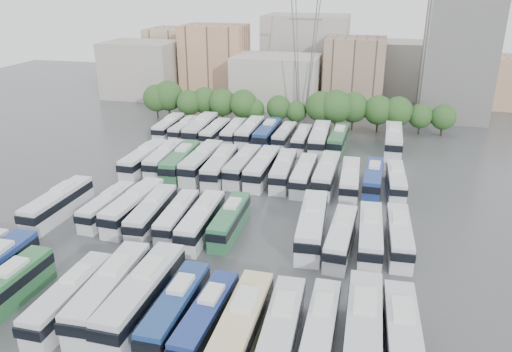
% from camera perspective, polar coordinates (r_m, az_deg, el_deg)
% --- Properties ---
extents(ground, '(220.00, 220.00, 0.00)m').
position_cam_1_polar(ground, '(66.98, -2.89, -4.08)').
color(ground, '#424447').
rests_on(ground, ground).
extents(tree_line, '(65.34, 8.18, 8.45)m').
position_cam_1_polar(tree_line, '(104.49, 3.07, 8.07)').
color(tree_line, black).
rests_on(tree_line, ground).
extents(city_buildings, '(102.00, 35.00, 20.00)m').
position_cam_1_polar(city_buildings, '(133.67, 2.77, 12.55)').
color(city_buildings, '#9E998E').
rests_on(city_buildings, ground).
extents(apartment_tower, '(14.00, 14.00, 26.00)m').
position_cam_1_polar(apartment_tower, '(118.02, 22.07, 12.34)').
color(apartment_tower, silver).
rests_on(apartment_tower, ground).
extents(electricity_pylon, '(9.00, 6.91, 33.83)m').
position_cam_1_polar(electricity_pylon, '(109.34, 5.65, 16.13)').
color(electricity_pylon, slate).
rests_on(electricity_pylon, ground).
extents(bus_r0_s2, '(3.04, 12.20, 3.80)m').
position_cam_1_polar(bus_r0_s2, '(53.36, -26.94, -11.65)').
color(bus_r0_s2, '#2E6C3C').
rests_on(bus_r0_s2, ground).
extents(bus_r0_s4, '(2.67, 11.79, 3.69)m').
position_cam_1_polar(bus_r0_s4, '(50.10, -20.48, -12.88)').
color(bus_r0_s4, silver).
rests_on(bus_r0_s4, ground).
extents(bus_r0_s5, '(3.27, 13.12, 4.09)m').
position_cam_1_polar(bus_r0_s5, '(49.58, -16.38, -12.43)').
color(bus_r0_s5, silver).
rests_on(bus_r0_s5, ground).
extents(bus_r0_s6, '(3.26, 13.68, 4.27)m').
position_cam_1_polar(bus_r0_s6, '(48.14, -12.83, -13.04)').
color(bus_r0_s6, silver).
rests_on(bus_r0_s6, ground).
extents(bus_r0_s7, '(2.68, 11.64, 3.64)m').
position_cam_1_polar(bus_r0_s7, '(46.35, -9.16, -14.74)').
color(bus_r0_s7, navy).
rests_on(bus_r0_s7, ground).
extents(bus_r0_s8, '(2.94, 11.27, 3.50)m').
position_cam_1_polar(bus_r0_s8, '(45.05, -5.69, -15.86)').
color(bus_r0_s8, navy).
rests_on(bus_r0_s8, ground).
extents(bus_r0_s9, '(2.96, 13.12, 4.11)m').
position_cam_1_polar(bus_r0_s9, '(43.24, -1.80, -17.11)').
color(bus_r0_s9, beige).
rests_on(bus_r0_s9, ground).
extents(bus_r0_s10, '(3.02, 12.29, 3.83)m').
position_cam_1_polar(bus_r0_s10, '(43.22, 2.88, -17.38)').
color(bus_r0_s10, silver).
rests_on(bus_r0_s10, ground).
extents(bus_r0_s11, '(2.46, 11.13, 3.49)m').
position_cam_1_polar(bus_r0_s11, '(44.05, 7.41, -16.96)').
color(bus_r0_s11, silver).
rests_on(bus_r0_s11, ground).
extents(bus_r0_s12, '(3.08, 13.56, 4.25)m').
position_cam_1_polar(bus_r0_s12, '(43.69, 12.12, -17.08)').
color(bus_r0_s12, silver).
rests_on(bus_r0_s12, ground).
extents(bus_r0_s13, '(3.23, 12.61, 3.92)m').
position_cam_1_polar(bus_r0_s13, '(44.02, 16.37, -17.48)').
color(bus_r0_s13, silver).
rests_on(bus_r0_s13, ground).
extents(bus_r1_s0, '(3.07, 12.48, 3.89)m').
position_cam_1_polar(bus_r1_s0, '(69.57, -21.69, -2.94)').
color(bus_r1_s0, silver).
rests_on(bus_r1_s0, ground).
extents(bus_r1_s2, '(2.86, 10.94, 3.40)m').
position_cam_1_polar(bus_r1_s2, '(67.44, -16.60, -3.27)').
color(bus_r1_s2, silver).
rests_on(bus_r1_s2, ground).
extents(bus_r1_s3, '(3.30, 12.58, 3.91)m').
position_cam_1_polar(bus_r1_s3, '(65.88, -13.82, -3.34)').
color(bus_r1_s3, silver).
rests_on(bus_r1_s3, ground).
extents(bus_r1_s4, '(3.20, 12.01, 3.73)m').
position_cam_1_polar(bus_r1_s4, '(63.74, -11.80, -4.12)').
color(bus_r1_s4, silver).
rests_on(bus_r1_s4, ground).
extents(bus_r1_s5, '(2.91, 11.07, 3.44)m').
position_cam_1_polar(bus_r1_s5, '(62.56, -8.96, -4.57)').
color(bus_r1_s5, silver).
rests_on(bus_r1_s5, ground).
extents(bus_r1_s6, '(2.86, 12.05, 3.77)m').
position_cam_1_polar(bus_r1_s6, '(60.80, -6.27, -5.07)').
color(bus_r1_s6, silver).
rests_on(bus_r1_s6, ground).
extents(bus_r1_s7, '(2.52, 11.30, 3.54)m').
position_cam_1_polar(bus_r1_s7, '(60.86, -3.00, -5.05)').
color(bus_r1_s7, '#2F6F46').
rests_on(bus_r1_s7, ground).
extents(bus_r1_s10, '(3.58, 13.44, 4.18)m').
position_cam_1_polar(bus_r1_s10, '(59.39, 6.41, -5.54)').
color(bus_r1_s10, silver).
rests_on(bus_r1_s10, ground).
extents(bus_r1_s11, '(3.10, 11.67, 3.63)m').
position_cam_1_polar(bus_r1_s11, '(57.79, 9.68, -6.85)').
color(bus_r1_s11, silver).
rests_on(bus_r1_s11, ground).
extents(bus_r1_s12, '(2.94, 12.11, 3.78)m').
position_cam_1_polar(bus_r1_s12, '(58.70, 12.91, -6.56)').
color(bus_r1_s12, silver).
rests_on(bus_r1_s12, ground).
extents(bus_r1_s13, '(2.93, 11.65, 3.63)m').
position_cam_1_polar(bus_r1_s13, '(59.53, 16.05, -6.54)').
color(bus_r1_s13, silver).
rests_on(bus_r1_s13, ground).
extents(bus_r2_s1, '(3.12, 12.54, 3.91)m').
position_cam_1_polar(bus_r2_s1, '(82.45, -12.67, 1.91)').
color(bus_r2_s1, silver).
rests_on(bus_r2_s1, ground).
extents(bus_r2_s2, '(3.08, 12.21, 3.81)m').
position_cam_1_polar(bus_r2_s2, '(82.20, -10.43, 1.99)').
color(bus_r2_s2, silver).
rests_on(bus_r2_s2, ground).
extents(bus_r2_s3, '(3.22, 12.75, 3.97)m').
position_cam_1_polar(bus_r2_s3, '(80.15, -8.57, 1.66)').
color(bus_r2_s3, '#2F6F42').
rests_on(bus_r2_s3, ground).
extents(bus_r2_s4, '(3.16, 13.26, 4.14)m').
position_cam_1_polar(bus_r2_s4, '(79.46, -6.23, 1.66)').
color(bus_r2_s4, silver).
rests_on(bus_r2_s4, ground).
extents(bus_r2_s5, '(3.29, 12.92, 4.02)m').
position_cam_1_polar(bus_r2_s5, '(77.38, -4.14, 1.13)').
color(bus_r2_s5, silver).
rests_on(bus_r2_s5, ground).
extents(bus_r2_s6, '(3.20, 12.51, 3.89)m').
position_cam_1_polar(bus_r2_s6, '(77.71, -1.53, 1.22)').
color(bus_r2_s6, silver).
rests_on(bus_r2_s6, ground).
extents(bus_r2_s7, '(3.14, 12.78, 3.99)m').
position_cam_1_polar(bus_r2_s7, '(76.71, 0.72, 0.98)').
color(bus_r2_s7, silver).
rests_on(bus_r2_s7, ground).
extents(bus_r2_s8, '(3.10, 12.21, 3.80)m').
position_cam_1_polar(bus_r2_s8, '(76.05, 3.14, 0.69)').
color(bus_r2_s8, silver).
rests_on(bus_r2_s8, ground).
extents(bus_r2_s9, '(2.67, 11.70, 3.66)m').
position_cam_1_polar(bus_r2_s9, '(74.72, 5.50, 0.17)').
color(bus_r2_s9, white).
rests_on(bus_r2_s9, ground).
extents(bus_r2_s10, '(3.10, 12.73, 3.97)m').
position_cam_1_polar(bus_r2_s10, '(74.95, 8.06, 0.24)').
color(bus_r2_s10, silver).
rests_on(bus_r2_s10, ground).
extents(bus_r2_s11, '(2.93, 12.03, 3.76)m').
position_cam_1_polar(bus_r2_s11, '(73.73, 10.68, -0.39)').
color(bus_r2_s11, white).
rests_on(bus_r2_s11, ground).
extents(bus_r2_s12, '(2.89, 11.51, 3.59)m').
position_cam_1_polar(bus_r2_s12, '(75.06, 13.26, -0.26)').
color(bus_r2_s12, navy).
rests_on(bus_r2_s12, ground).
extents(bus_r2_s13, '(2.88, 11.21, 3.49)m').
position_cam_1_polar(bus_r2_s13, '(75.12, 15.70, -0.53)').
color(bus_r2_s13, silver).
rests_on(bus_r2_s13, ground).
extents(bus_r3_s0, '(2.83, 11.63, 3.63)m').
position_cam_1_polar(bus_r3_s0, '(100.28, -9.93, 5.57)').
color(bus_r3_s0, white).
rests_on(bus_r3_s0, ground).
extents(bus_r3_s1, '(2.64, 10.99, 3.43)m').
position_cam_1_polar(bus_r3_s1, '(98.64, -8.18, 5.35)').
color(bus_r3_s1, silver).
rests_on(bus_r3_s1, ground).
extents(bus_r3_s2, '(3.16, 13.58, 4.25)m').
position_cam_1_polar(bus_r3_s2, '(96.96, -6.33, 5.40)').
color(bus_r3_s2, silver).
rests_on(bus_r3_s2, ground).
extents(bus_r3_s3, '(2.79, 11.43, 3.57)m').
position_cam_1_polar(bus_r3_s3, '(95.53, -4.67, 5.00)').
color(bus_r3_s3, silver).
rests_on(bus_r3_s3, ground).
extents(bus_r3_s4, '(2.80, 11.35, 3.54)m').
position_cam_1_polar(bus_r3_s4, '(95.39, -2.60, 5.02)').
color(bus_r3_s4, silver).
rests_on(bus_r3_s4, ground).
extents(bus_r3_s5, '(2.87, 12.62, 3.95)m').
position_cam_1_polar(bus_r3_s5, '(94.93, -0.68, 5.08)').
color(bus_r3_s5, white).
rests_on(bus_r3_s5, ground).
extents(bus_r3_s6, '(3.16, 12.69, 3.96)m').
position_cam_1_polar(bus_r3_s6, '(93.80, 1.33, 4.87)').
color(bus_r3_s6, navy).
rests_on(bus_r3_s6, ground).
extents(bus_r3_s7, '(2.89, 11.18, 3.48)m').
position_cam_1_polar(bus_r3_s7, '(93.29, 3.27, 4.60)').
color(bus_r3_s7, silver).
rests_on(bus_r3_s7, ground).
extents(bus_r3_s8, '(2.40, 11.01, 3.45)m').
position_cam_1_polar(bus_r3_s8, '(91.81, 5.24, 4.25)').
color(bus_r3_s8, silver).
rests_on(bus_r3_s8, ground).
extents(bus_r3_s9, '(3.20, 13.45, 4.20)m').
position_cam_1_polar(bus_r3_s9, '(91.20, 7.28, 4.29)').
color(bus_r3_s9, silver).
rests_on(bus_r3_s9, ground).
extents(bus_r3_s10, '(3.12, 12.20, 3.80)m').
position_cam_1_polar(bus_r3_s10, '(91.74, 9.40, 4.14)').
color(bus_r3_s10, '#2E6C3E').
rests_on(bus_r3_s10, ground).
extents(bus_r3_s13, '(3.10, 13.60, 4.26)m').
position_cam_1_polar(bus_r3_s13, '(92.89, 15.41, 4.01)').
color(bus_r3_s13, silver).
rests_on(bus_r3_s13, ground).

